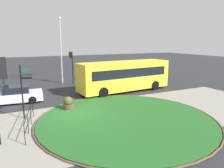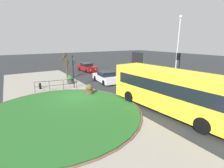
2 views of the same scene
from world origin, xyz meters
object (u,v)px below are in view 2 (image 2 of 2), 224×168
(car_far_lane, at_px, (87,67))
(planter_kerbside, at_px, (89,90))
(car_near_lane, at_px, (106,77))
(street_tree_bare, at_px, (66,66))
(planter_near_signpost, at_px, (70,80))
(signpost_directional, at_px, (73,69))
(bus_yellow, at_px, (170,90))
(traffic_light_near, at_px, (178,63))
(bollard_foreground, at_px, (40,86))
(lamppost_tall, at_px, (177,49))
(billboard_left, at_px, (137,61))

(car_far_lane, distance_m, planter_kerbside, 13.26)
(car_near_lane, bearing_deg, car_far_lane, -2.70)
(street_tree_bare, bearing_deg, planter_near_signpost, -8.95)
(car_near_lane, relative_size, planter_near_signpost, 4.74)
(signpost_directional, xyz_separation_m, car_near_lane, (-0.50, 4.40, -1.49))
(bus_yellow, xyz_separation_m, traffic_light_near, (-3.93, 6.02, 1.20))
(bollard_foreground, xyz_separation_m, car_far_lane, (-7.60, 8.94, 0.30))
(car_near_lane, height_order, lamppost_tall, lamppost_tall)
(car_far_lane, height_order, planter_kerbside, car_far_lane)
(lamppost_tall, height_order, planter_near_signpost, lamppost_tall)
(traffic_light_near, xyz_separation_m, billboard_left, (-8.57, 1.45, -0.70))
(car_near_lane, bearing_deg, street_tree_bare, 44.11)
(bollard_foreground, distance_m, street_tree_bare, 5.57)
(bollard_foreground, xyz_separation_m, car_near_lane, (1.05, 7.77, 0.29))
(car_near_lane, bearing_deg, signpost_directional, 101.40)
(traffic_light_near, bearing_deg, billboard_left, -12.48)
(planter_kerbside, bearing_deg, bus_yellow, 27.03)
(bollard_foreground, xyz_separation_m, lamppost_tall, (6.61, 14.28, 3.89))
(billboard_left, height_order, planter_kerbside, billboard_left)
(signpost_directional, relative_size, bus_yellow, 0.37)
(car_near_lane, xyz_separation_m, planter_kerbside, (3.58, -3.93, -0.18))
(signpost_directional, height_order, planter_near_signpost, signpost_directional)
(bus_yellow, relative_size, billboard_left, 2.88)
(signpost_directional, bearing_deg, bus_yellow, 21.75)
(traffic_light_near, distance_m, planter_kerbside, 10.25)
(bollard_foreground, height_order, planter_near_signpost, planter_near_signpost)
(signpost_directional, distance_m, car_far_lane, 10.81)
(car_near_lane, distance_m, car_far_lane, 8.74)
(car_near_lane, bearing_deg, bus_yellow, -177.35)
(signpost_directional, relative_size, car_far_lane, 0.82)
(planter_near_signpost, bearing_deg, bollard_foreground, -78.08)
(bollard_foreground, bearing_deg, street_tree_bare, 130.13)
(signpost_directional, xyz_separation_m, billboard_left, (-2.55, 11.43, 0.01))
(billboard_left, bearing_deg, planter_kerbside, -56.34)
(signpost_directional, xyz_separation_m, car_far_lane, (-9.16, 5.56, -1.48))
(lamppost_tall, distance_m, planter_kerbside, 11.27)
(car_near_lane, height_order, planter_near_signpost, car_near_lane)
(planter_near_signpost, bearing_deg, car_near_lane, 65.90)
(signpost_directional, bearing_deg, planter_near_signpost, 172.61)
(car_near_lane, relative_size, car_far_lane, 1.05)
(traffic_light_near, height_order, planter_kerbside, traffic_light_near)
(traffic_light_near, height_order, billboard_left, traffic_light_near)
(bus_yellow, bearing_deg, planter_near_signpost, -167.43)
(bollard_foreground, xyz_separation_m, planter_near_signpost, (-0.78, 3.68, 0.08))
(signpost_directional, height_order, planter_kerbside, signpost_directional)
(traffic_light_near, bearing_deg, car_near_lane, 37.73)
(signpost_directional, xyz_separation_m, lamppost_tall, (5.06, 10.90, 2.11))
(billboard_left, bearing_deg, street_tree_bare, -96.44)
(lamppost_tall, distance_m, planter_near_signpost, 13.47)
(traffic_light_near, bearing_deg, signpost_directional, 56.00)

